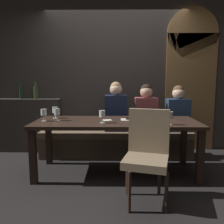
{
  "coord_description": "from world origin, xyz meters",
  "views": [
    {
      "loc": [
        -0.02,
        -3.12,
        1.3
      ],
      "look_at": [
        -0.06,
        0.14,
        0.84
      ],
      "focal_mm": 37.47,
      "sensor_mm": 36.0,
      "label": 1
    }
  ],
  "objects_px": {
    "chair_near_side": "(147,150)",
    "wine_glass_end_right": "(44,113)",
    "wine_bottle_pale_label": "(36,92)",
    "diner_bearded": "(146,109)",
    "wine_glass_end_left": "(170,115)",
    "wine_bottle_dark_red": "(21,92)",
    "banquette_bench": "(116,143)",
    "dessert_plate": "(128,119)",
    "wine_glass_near_right": "(102,114)",
    "diner_far_end": "(178,110)",
    "wine_glass_center_front": "(57,112)",
    "wine_glass_far_left": "(55,110)",
    "diner_redhead": "(116,108)",
    "fork_on_table": "(138,120)",
    "dining_table": "(116,127)",
    "espresso_cup": "(169,116)"
  },
  "relations": [
    {
      "from": "wine_bottle_pale_label",
      "to": "wine_glass_near_right",
      "type": "distance_m",
      "value": 1.76
    },
    {
      "from": "dining_table",
      "to": "wine_bottle_pale_label",
      "type": "bearing_deg",
      "value": 143.77
    },
    {
      "from": "dining_table",
      "to": "wine_bottle_pale_label",
      "type": "height_order",
      "value": "wine_bottle_pale_label"
    },
    {
      "from": "wine_bottle_pale_label",
      "to": "wine_glass_end_right",
      "type": "height_order",
      "value": "wine_bottle_pale_label"
    },
    {
      "from": "wine_glass_end_left",
      "to": "dessert_plate",
      "type": "relative_size",
      "value": 0.86
    },
    {
      "from": "diner_redhead",
      "to": "espresso_cup",
      "type": "xyz_separation_m",
      "value": [
        0.77,
        -0.47,
        -0.07
      ]
    },
    {
      "from": "wine_glass_end_right",
      "to": "diner_bearded",
      "type": "bearing_deg",
      "value": 26.27
    },
    {
      "from": "chair_near_side",
      "to": "wine_glass_end_right",
      "type": "distance_m",
      "value": 1.5
    },
    {
      "from": "diner_bearded",
      "to": "wine_glass_end_right",
      "type": "bearing_deg",
      "value": -153.73
    },
    {
      "from": "wine_bottle_pale_label",
      "to": "wine_glass_end_right",
      "type": "distance_m",
      "value": 1.2
    },
    {
      "from": "wine_bottle_pale_label",
      "to": "wine_glass_end_right",
      "type": "relative_size",
      "value": 1.99
    },
    {
      "from": "diner_bearded",
      "to": "wine_bottle_pale_label",
      "type": "relative_size",
      "value": 2.36
    },
    {
      "from": "wine_glass_end_left",
      "to": "wine_bottle_dark_red",
      "type": "bearing_deg",
      "value": 150.43
    },
    {
      "from": "wine_glass_center_front",
      "to": "dining_table",
      "type": "bearing_deg",
      "value": 0.18
    },
    {
      "from": "diner_redhead",
      "to": "wine_glass_far_left",
      "type": "bearing_deg",
      "value": -150.24
    },
    {
      "from": "wine_glass_center_front",
      "to": "wine_glass_far_left",
      "type": "relative_size",
      "value": 1.0
    },
    {
      "from": "banquette_bench",
      "to": "dessert_plate",
      "type": "height_order",
      "value": "dessert_plate"
    },
    {
      "from": "wine_glass_end_right",
      "to": "wine_glass_near_right",
      "type": "xyz_separation_m",
      "value": [
        0.79,
        -0.13,
        -0.0
      ]
    },
    {
      "from": "wine_bottle_pale_label",
      "to": "diner_redhead",
      "type": "bearing_deg",
      "value": -13.59
    },
    {
      "from": "wine_glass_far_left",
      "to": "wine_bottle_dark_red",
      "type": "bearing_deg",
      "value": 133.42
    },
    {
      "from": "wine_bottle_pale_label",
      "to": "wine_glass_end_left",
      "type": "distance_m",
      "value": 2.48
    },
    {
      "from": "wine_bottle_dark_red",
      "to": "wine_glass_center_front",
      "type": "height_order",
      "value": "wine_bottle_dark_red"
    },
    {
      "from": "wine_bottle_dark_red",
      "to": "wine_glass_near_right",
      "type": "relative_size",
      "value": 1.99
    },
    {
      "from": "dining_table",
      "to": "chair_near_side",
      "type": "distance_m",
      "value": 0.8
    },
    {
      "from": "wine_bottle_pale_label",
      "to": "wine_glass_near_right",
      "type": "height_order",
      "value": "wine_bottle_pale_label"
    },
    {
      "from": "wine_bottle_dark_red",
      "to": "wine_glass_end_right",
      "type": "distance_m",
      "value": 1.34
    },
    {
      "from": "chair_near_side",
      "to": "fork_on_table",
      "type": "relative_size",
      "value": 5.76
    },
    {
      "from": "diner_bearded",
      "to": "diner_far_end",
      "type": "bearing_deg",
      "value": -0.13
    },
    {
      "from": "dining_table",
      "to": "wine_glass_end_right",
      "type": "xyz_separation_m",
      "value": [
        -0.97,
        -0.04,
        0.2
      ]
    },
    {
      "from": "diner_far_end",
      "to": "fork_on_table",
      "type": "bearing_deg",
      "value": -137.82
    },
    {
      "from": "diner_bearded",
      "to": "wine_glass_end_left",
      "type": "height_order",
      "value": "diner_bearded"
    },
    {
      "from": "espresso_cup",
      "to": "wine_bottle_dark_red",
      "type": "bearing_deg",
      "value": 161.36
    },
    {
      "from": "wine_bottle_pale_label",
      "to": "wine_glass_near_right",
      "type": "xyz_separation_m",
      "value": [
        1.25,
        -1.21,
        -0.22
      ]
    },
    {
      "from": "wine_glass_end_left",
      "to": "dessert_plate",
      "type": "xyz_separation_m",
      "value": [
        -0.49,
        0.32,
        -0.1
      ]
    },
    {
      "from": "wine_glass_center_front",
      "to": "wine_glass_end_left",
      "type": "distance_m",
      "value": 1.48
    },
    {
      "from": "wine_glass_end_right",
      "to": "wine_bottle_pale_label",
      "type": "bearing_deg",
      "value": 112.95
    },
    {
      "from": "wine_glass_near_right",
      "to": "espresso_cup",
      "type": "height_order",
      "value": "wine_glass_near_right"
    },
    {
      "from": "dessert_plate",
      "to": "espresso_cup",
      "type": "bearing_deg",
      "value": 17.04
    },
    {
      "from": "banquette_bench",
      "to": "dessert_plate",
      "type": "relative_size",
      "value": 13.16
    },
    {
      "from": "wine_glass_center_front",
      "to": "espresso_cup",
      "type": "height_order",
      "value": "wine_glass_center_front"
    },
    {
      "from": "diner_redhead",
      "to": "espresso_cup",
      "type": "relative_size",
      "value": 6.73
    },
    {
      "from": "wine_bottle_pale_label",
      "to": "wine_glass_end_left",
      "type": "xyz_separation_m",
      "value": [
        2.09,
        -1.32,
        -0.21
      ]
    },
    {
      "from": "wine_bottle_dark_red",
      "to": "chair_near_side",
      "type": "bearing_deg",
      "value": -41.53
    },
    {
      "from": "diner_redhead",
      "to": "dining_table",
      "type": "bearing_deg",
      "value": -89.73
    },
    {
      "from": "diner_redhead",
      "to": "wine_glass_center_front",
      "type": "distance_m",
      "value": 1.07
    },
    {
      "from": "chair_near_side",
      "to": "dessert_plate",
      "type": "height_order",
      "value": "chair_near_side"
    },
    {
      "from": "wine_glass_end_right",
      "to": "wine_glass_end_left",
      "type": "xyz_separation_m",
      "value": [
        1.63,
        -0.23,
        0.0
      ]
    },
    {
      "from": "wine_bottle_pale_label",
      "to": "banquette_bench",
      "type": "bearing_deg",
      "value": -13.7
    },
    {
      "from": "wine_bottle_pale_label",
      "to": "wine_glass_center_front",
      "type": "relative_size",
      "value": 1.99
    },
    {
      "from": "wine_glass_center_front",
      "to": "wine_glass_far_left",
      "type": "height_order",
      "value": "same"
    }
  ]
}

